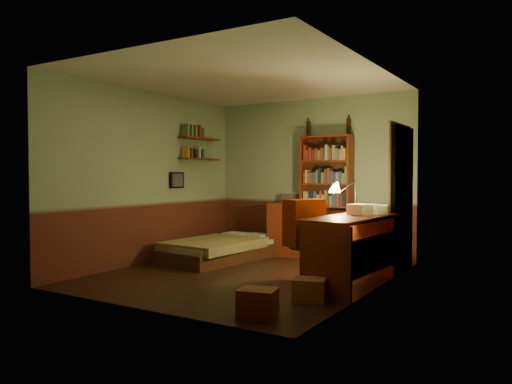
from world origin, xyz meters
The scene contains 24 objects.
floor centered at (0.00, 0.00, -0.01)m, with size 3.50×4.00×0.02m, color black.
ceiling centered at (0.00, 0.00, 2.61)m, with size 3.50×4.00×0.02m, color silver.
wall_back centered at (0.00, 2.01, 1.30)m, with size 3.50×0.02×2.60m, color #8BAA83.
wall_left centered at (-1.76, 0.00, 1.30)m, with size 0.02×4.00×2.60m, color #8BAA83.
wall_right centered at (1.76, 0.00, 1.30)m, with size 0.02×4.00×2.60m, color #8BAA83.
wall_front centered at (0.00, -2.01, 1.30)m, with size 3.50×0.02×2.60m, color #8BAA83.
doorway centered at (1.72, 1.30, 1.00)m, with size 0.06×0.90×2.00m, color black.
door_trim centered at (1.69, 1.30, 1.00)m, with size 0.02×0.98×2.08m, color #402514.
bed centered at (-0.98, 0.77, 0.28)m, with size 1.01×1.89×0.56m, color olive.
dresser centered at (-0.09, 1.76, 0.43)m, with size 0.98×0.49×0.87m, color maroon.
mini_stereo centered at (-0.31, 1.89, 0.94)m, with size 0.27×0.21×0.15m, color #B2B2B7.
bookshelf centered at (0.35, 1.85, 0.98)m, with size 0.84×0.26×1.97m, color maroon.
bottle_left centered at (-0.02, 1.96, 2.09)m, with size 0.07×0.07×0.26m, color black.
bottle_right centered at (0.68, 1.96, 2.10)m, with size 0.07×0.07×0.26m, color black.
desk centered at (1.44, 0.09, 0.42)m, with size 0.65×1.56×0.84m, color maroon.
paper_stack centered at (1.61, 0.64, 0.89)m, with size 0.21×0.28×0.11m, color silver.
desk_lamp centered at (1.30, 0.64, 1.10)m, with size 0.16×0.16×0.53m, color black.
office_chair centered at (1.08, -0.16, 0.44)m, with size 0.44×0.38×0.87m, color #254E37.
red_jacket centered at (0.86, -0.11, 1.16)m, with size 0.26×0.48×0.57m, color #AF2900.
wall_shelf_lower centered at (-1.64, 1.10, 1.60)m, with size 0.20×0.90×0.03m, color maroon.
wall_shelf_upper centered at (-1.64, 1.10, 1.95)m, with size 0.20×0.90×0.03m, color maroon.
framed_picture centered at (-1.72, 0.60, 1.25)m, with size 0.04×0.32×0.26m, color black.
cardboard_box_a centered at (1.16, -1.61, 0.13)m, with size 0.35×0.28×0.26m, color brown.
cardboard_box_b centered at (1.33, -0.83, 0.12)m, with size 0.34×0.28×0.24m, color brown.
Camera 1 is at (3.59, -5.59, 1.34)m, focal length 35.00 mm.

